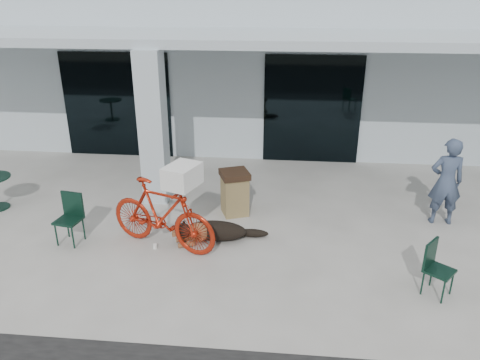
# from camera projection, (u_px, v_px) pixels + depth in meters

# --- Properties ---
(ground) EXTENTS (80.00, 80.00, 0.00)m
(ground) POSITION_uv_depth(u_px,v_px,m) (211.00, 261.00, 7.76)
(ground) COLOR #B5B2AA
(ground) RESTS_ON ground
(building) EXTENTS (22.00, 7.00, 4.50)m
(building) POSITION_uv_depth(u_px,v_px,m) (251.00, 53.00, 14.68)
(building) COLOR #ADBCC4
(building) RESTS_ON ground
(storefront_glass_left) EXTENTS (2.80, 0.06, 2.70)m
(storefront_glass_left) POSITION_uv_depth(u_px,v_px,m) (117.00, 105.00, 12.09)
(storefront_glass_left) COLOR black
(storefront_glass_left) RESTS_ON ground
(storefront_glass_right) EXTENTS (2.40, 0.06, 2.70)m
(storefront_glass_right) POSITION_uv_depth(u_px,v_px,m) (312.00, 110.00, 11.64)
(storefront_glass_right) COLOR black
(storefront_glass_right) RESTS_ON ground
(column) EXTENTS (0.50, 0.50, 3.12)m
(column) POSITION_uv_depth(u_px,v_px,m) (153.00, 129.00, 9.40)
(column) COLOR #ADBCC4
(column) RESTS_ON ground
(overhang) EXTENTS (22.00, 2.80, 0.18)m
(overhang) POSITION_uv_depth(u_px,v_px,m) (234.00, 38.00, 9.81)
(overhang) COLOR #ADBCC4
(overhang) RESTS_ON column
(bicycle) EXTENTS (2.14, 1.27, 1.24)m
(bicycle) POSITION_uv_depth(u_px,v_px,m) (162.00, 215.00, 7.96)
(bicycle) COLOR #A3200D
(bicycle) RESTS_ON ground
(laundry_basket) EXTENTS (0.63, 0.72, 0.36)m
(laundry_basket) POSITION_uv_depth(u_px,v_px,m) (182.00, 176.00, 7.47)
(laundry_basket) COLOR white
(laundry_basket) RESTS_ON bicycle
(dog) EXTENTS (1.33, 0.87, 0.42)m
(dog) POSITION_uv_depth(u_px,v_px,m) (216.00, 230.00, 8.32)
(dog) COLOR black
(dog) RESTS_ON ground
(cup_near_dog) EXTENTS (0.07, 0.07, 0.09)m
(cup_near_dog) POSITION_uv_depth(u_px,v_px,m) (155.00, 246.00, 8.12)
(cup_near_dog) COLOR white
(cup_near_dog) RESTS_ON ground
(cafe_chair_near) EXTENTS (0.48, 0.51, 0.90)m
(cafe_chair_near) POSITION_uv_depth(u_px,v_px,m) (68.00, 220.00, 8.15)
(cafe_chair_near) COLOR #113125
(cafe_chair_near) RESTS_ON ground
(cafe_chair_far_a) EXTENTS (0.56, 0.55, 0.84)m
(cafe_chair_far_a) POSITION_uv_depth(u_px,v_px,m) (440.00, 270.00, 6.78)
(cafe_chair_far_a) COLOR #113125
(cafe_chair_far_a) RESTS_ON ground
(person) EXTENTS (0.62, 0.42, 1.69)m
(person) POSITION_uv_depth(u_px,v_px,m) (446.00, 182.00, 8.71)
(person) COLOR #394760
(person) RESTS_ON ground
(trash_receptacle) EXTENTS (0.68, 0.68, 0.90)m
(trash_receptacle) POSITION_uv_depth(u_px,v_px,m) (235.00, 193.00, 9.22)
(trash_receptacle) COLOR olive
(trash_receptacle) RESTS_ON ground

